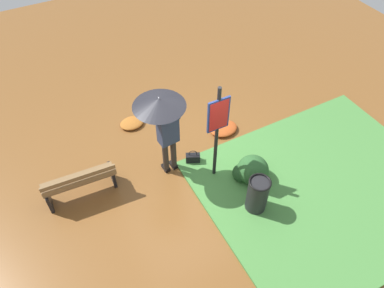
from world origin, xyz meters
TOP-DOWN VIEW (x-y plane):
  - ground_plane at (0.00, 0.00)m, footprint 18.00×18.00m
  - grass_verge at (-2.36, 1.78)m, footprint 4.80×4.00m
  - person_with_umbrella at (0.28, -0.14)m, footprint 0.96×0.96m
  - info_sign_post at (-0.55, 0.42)m, footprint 0.44×0.07m
  - handbag at (-0.31, -0.09)m, footprint 0.33×0.26m
  - park_bench at (2.01, -0.36)m, footprint 1.40×0.45m
  - trash_bin at (-0.83, 1.50)m, footprint 0.42×0.42m
  - shrub_cluster at (-1.14, 0.85)m, footprint 0.70×0.64m
  - leaf_pile_near_person at (-1.39, -0.60)m, footprint 0.66×0.53m
  - leaf_pile_by_bench at (0.42, -1.78)m, footprint 0.56×0.45m

SIDE VIEW (x-z plane):
  - ground_plane at x=0.00m, z-range 0.00..0.00m
  - grass_verge at x=-2.36m, z-range 0.00..0.05m
  - leaf_pile_by_bench at x=0.42m, z-range 0.00..0.12m
  - leaf_pile_near_person at x=-1.39m, z-range 0.00..0.15m
  - handbag at x=-0.31m, z-range -0.06..0.31m
  - shrub_cluster at x=-1.14m, z-range -0.02..0.56m
  - park_bench at x=2.01m, z-range 0.03..0.78m
  - trash_bin at x=-0.83m, z-range 0.00..0.84m
  - info_sign_post at x=-0.55m, z-range 0.29..2.59m
  - person_with_umbrella at x=0.28m, z-range 0.53..2.57m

